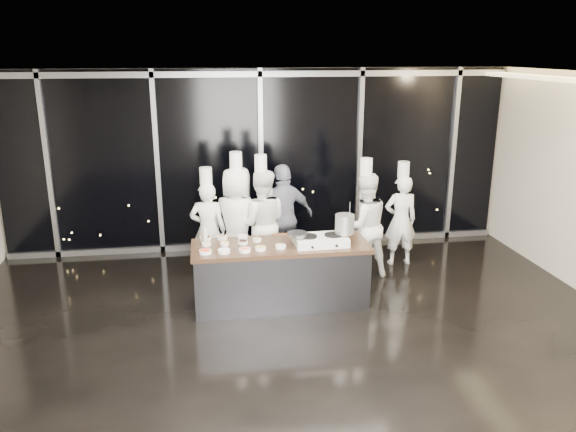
# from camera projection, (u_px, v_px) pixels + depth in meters

# --- Properties ---
(ground) EXTENTS (9.00, 9.00, 0.00)m
(ground) POSITION_uv_depth(u_px,v_px,m) (291.00, 334.00, 7.19)
(ground) COLOR black
(ground) RESTS_ON ground
(room_shell) EXTENTS (9.02, 7.02, 3.21)m
(room_shell) POSITION_uv_depth(u_px,v_px,m) (306.00, 161.00, 6.58)
(room_shell) COLOR beige
(room_shell) RESTS_ON ground
(window_wall) EXTENTS (8.90, 0.11, 3.20)m
(window_wall) POSITION_uv_depth(u_px,v_px,m) (261.00, 161.00, 9.99)
(window_wall) COLOR black
(window_wall) RESTS_ON ground
(demo_counter) EXTENTS (2.46, 0.86, 0.90)m
(demo_counter) POSITION_uv_depth(u_px,v_px,m) (281.00, 274.00, 7.91)
(demo_counter) COLOR #343439
(demo_counter) RESTS_ON ground
(stove) EXTENTS (0.74, 0.48, 0.14)m
(stove) POSITION_uv_depth(u_px,v_px,m) (321.00, 240.00, 7.76)
(stove) COLOR white
(stove) RESTS_ON demo_counter
(frying_pan) EXTENTS (0.49, 0.29, 0.05)m
(frying_pan) POSITION_uv_depth(u_px,v_px,m) (296.00, 234.00, 7.69)
(frying_pan) COLOR gray
(frying_pan) RESTS_ON stove
(stock_pot) EXTENTS (0.27, 0.27, 0.27)m
(stock_pot) POSITION_uv_depth(u_px,v_px,m) (345.00, 224.00, 7.78)
(stock_pot) COLOR #A6A6A8
(stock_pot) RESTS_ON stove
(prep_bowls) EXTENTS (1.17, 0.73, 0.05)m
(prep_bowls) POSITION_uv_depth(u_px,v_px,m) (234.00, 244.00, 7.71)
(prep_bowls) COLOR white
(prep_bowls) RESTS_ON demo_counter
(squeeze_bottle) EXTENTS (0.07, 0.07, 0.24)m
(squeeze_bottle) POSITION_uv_depth(u_px,v_px,m) (205.00, 235.00, 7.83)
(squeeze_bottle) COLOR silver
(squeeze_bottle) RESTS_ON demo_counter
(chef_far_left) EXTENTS (0.61, 0.45, 1.78)m
(chef_far_left) POSITION_uv_depth(u_px,v_px,m) (208.00, 229.00, 8.79)
(chef_far_left) COLOR white
(chef_far_left) RESTS_ON ground
(chef_left) EXTENTS (1.03, 0.88, 2.01)m
(chef_left) POSITION_uv_depth(u_px,v_px,m) (237.00, 222.00, 8.80)
(chef_left) COLOR white
(chef_left) RESTS_ON ground
(chef_center) EXTENTS (0.90, 0.74, 1.96)m
(chef_center) POSITION_uv_depth(u_px,v_px,m) (262.00, 223.00, 8.82)
(chef_center) COLOR white
(chef_center) RESTS_ON ground
(guest) EXTENTS (1.12, 0.75, 1.76)m
(guest) POSITION_uv_depth(u_px,v_px,m) (284.00, 218.00, 9.08)
(guest) COLOR #15183B
(guest) RESTS_ON ground
(chef_right) EXTENTS (0.92, 0.77, 1.91)m
(chef_right) POSITION_uv_depth(u_px,v_px,m) (364.00, 225.00, 8.81)
(chef_right) COLOR white
(chef_right) RESTS_ON ground
(chef_side) EXTENTS (0.56, 0.37, 1.76)m
(chef_side) POSITION_uv_depth(u_px,v_px,m) (401.00, 219.00, 9.34)
(chef_side) COLOR white
(chef_side) RESTS_ON ground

